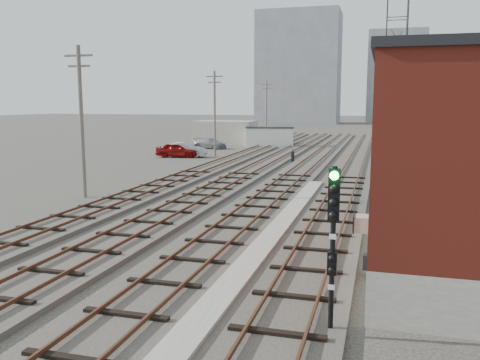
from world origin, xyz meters
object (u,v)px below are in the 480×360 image
at_px(car_grey, 210,143).
at_px(car_red, 178,150).
at_px(switch_stand, 293,156).
at_px(site_trailer, 270,137).
at_px(car_silver, 184,150).
at_px(signal_mast, 333,237).

bearing_deg(car_grey, car_red, -161.72).
distance_m(switch_stand, car_grey, 17.34).
height_order(site_trailer, car_grey, site_trailer).
bearing_deg(car_silver, site_trailer, -32.56).
bearing_deg(site_trailer, car_silver, -125.85).
bearing_deg(signal_mast, switch_stand, 101.21).
xyz_separation_m(switch_stand, car_red, (-12.39, 1.34, 0.20)).
distance_m(signal_mast, site_trailer, 53.39).
xyz_separation_m(car_red, car_silver, (0.61, 0.37, -0.01)).
height_order(signal_mast, car_silver, signal_mast).
height_order(site_trailer, car_silver, site_trailer).
bearing_deg(car_red, car_silver, -65.99).
bearing_deg(car_red, site_trailer, -31.92).
distance_m(switch_stand, site_trailer, 16.81).
xyz_separation_m(switch_stand, site_trailer, (-5.71, 15.80, 0.73)).
distance_m(car_silver, car_grey, 10.33).
bearing_deg(signal_mast, car_silver, 116.64).
bearing_deg(switch_stand, site_trailer, 85.96).
bearing_deg(signal_mast, car_red, 117.60).
distance_m(car_red, car_grey, 10.67).
relative_size(switch_stand, car_silver, 0.26).
distance_m(signal_mast, car_red, 42.18).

